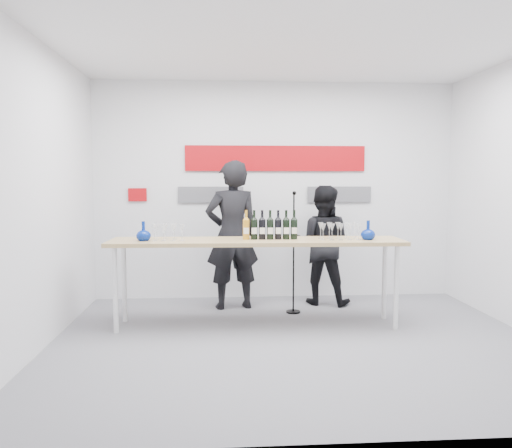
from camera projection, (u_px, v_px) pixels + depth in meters
name	position (u px, v px, depth m)	size (l,w,h in m)	color
ground	(296.00, 341.00, 5.11)	(5.00, 5.00, 0.00)	slate
back_wall	(275.00, 191.00, 6.97)	(5.00, 0.04, 3.00)	silver
signage	(272.00, 169.00, 6.91)	(3.38, 0.02, 0.79)	#A5070C
tasting_table	(257.00, 246.00, 5.60)	(3.30, 0.74, 0.98)	tan
wine_bottles	(270.00, 225.00, 5.60)	(0.62, 0.09, 0.33)	#BF7F19
decanter_left	(143.00, 231.00, 5.47)	(0.16, 0.16, 0.21)	navy
decanter_right	(368.00, 230.00, 5.58)	(0.16, 0.16, 0.21)	navy
glasses_left	(167.00, 232.00, 5.53)	(0.36, 0.23, 0.18)	silver
glasses_right	(339.00, 231.00, 5.62)	(0.47, 0.23, 0.18)	silver
presenter_left	(232.00, 235.00, 6.38)	(0.69, 0.45, 1.90)	black
presenter_right	(322.00, 245.00, 6.63)	(0.77, 0.60, 1.58)	black
mic_stand	(293.00, 276.00, 6.18)	(0.18, 0.18, 1.52)	black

